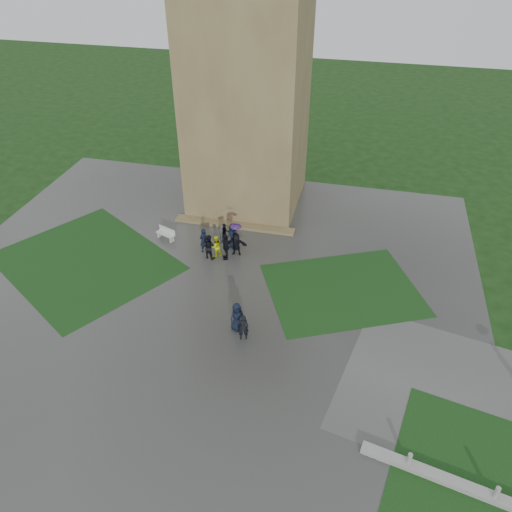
% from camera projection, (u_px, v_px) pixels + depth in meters
% --- Properties ---
extents(ground, '(120.00, 120.00, 0.00)m').
position_uv_depth(ground, '(186.00, 322.00, 28.58)').
color(ground, black).
extents(plaza, '(34.00, 34.00, 0.02)m').
position_uv_depth(plaza, '(197.00, 300.00, 30.16)').
color(plaza, '#343432').
rests_on(plaza, ground).
extents(lawn_inset_left, '(14.10, 13.46, 0.01)m').
position_uv_depth(lawn_inset_left, '(86.00, 262.00, 33.31)').
color(lawn_inset_left, '#123312').
rests_on(lawn_inset_left, plaza).
extents(lawn_inset_right, '(11.12, 10.15, 0.01)m').
position_uv_depth(lawn_inset_right, '(343.00, 290.00, 30.94)').
color(lawn_inset_right, '#123312').
rests_on(lawn_inset_right, plaza).
extents(tower, '(8.00, 8.00, 18.00)m').
position_uv_depth(tower, '(248.00, 86.00, 35.21)').
color(tower, brown).
rests_on(tower, ground).
extents(tower_plinth, '(9.00, 0.80, 0.22)m').
position_uv_depth(tower_plinth, '(234.00, 225.00, 36.89)').
color(tower_plinth, brown).
rests_on(tower_plinth, plaza).
extents(bench, '(1.54, 0.97, 0.86)m').
position_uv_depth(bench, '(166.00, 233.00, 35.33)').
color(bench, beige).
rests_on(bench, plaza).
extents(visitor_cluster, '(3.37, 2.89, 2.55)m').
position_uv_depth(visitor_cluster, '(226.00, 239.00, 33.62)').
color(visitor_cluster, black).
rests_on(visitor_cluster, plaza).
extents(pedestrian_mid, '(1.04, 1.07, 1.82)m').
position_uv_depth(pedestrian_mid, '(237.00, 317.00, 27.60)').
color(pedestrian_mid, black).
rests_on(pedestrian_mid, plaza).
extents(pedestrian_near, '(0.72, 0.60, 1.69)m').
position_uv_depth(pedestrian_near, '(243.00, 327.00, 27.02)').
color(pedestrian_near, black).
rests_on(pedestrian_near, plaza).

